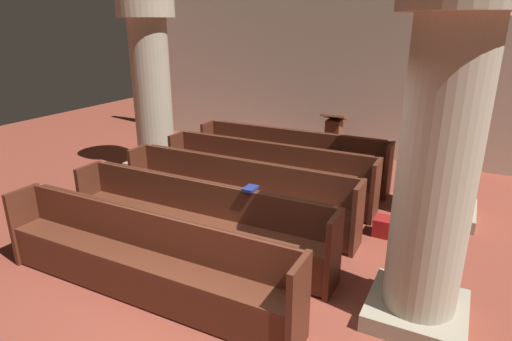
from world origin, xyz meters
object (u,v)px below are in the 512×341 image
pew_row_3 (196,217)px  pew_row_2 (236,191)px  pew_row_1 (266,170)px  pillar_far_side (152,86)px  pillar_aisle_side (457,108)px  lectern (333,145)px  kneeler_box_red (386,227)px  hymn_book (250,189)px  pew_row_0 (290,154)px  pillar_aisle_rear (439,160)px  pew_row_4 (141,255)px

pew_row_3 → pew_row_2: bearing=90.0°
pew_row_1 → pillar_far_side: bearing=171.6°
pillar_aisle_side → lectern: bearing=145.5°
pillar_aisle_side → kneeler_box_red: (-0.60, -1.01, -1.50)m
pew_row_2 → lectern: (0.46, 3.05, -0.03)m
pew_row_2 → hymn_book: 1.12m
pew_row_0 → pillar_aisle_rear: size_ratio=1.14×
pew_row_2 → pew_row_4: size_ratio=1.00×
hymn_book → pillar_aisle_rear: bearing=-7.5°
lectern → hymn_book: size_ratio=5.56×
pew_row_0 → pew_row_1: same height
pew_row_1 → pew_row_4: same height
pew_row_1 → pillar_aisle_side: size_ratio=1.14×
hymn_book → pew_row_2: bearing=129.2°
pew_row_3 → kneeler_box_red: size_ratio=10.86×
pillar_aisle_rear → lectern: 4.79m
pillar_aisle_side → lectern: size_ratio=2.88×
pew_row_4 → kneeler_box_red: bearing=51.6°
pew_row_1 → hymn_book: 1.95m
pillar_aisle_rear → lectern: size_ratio=2.88×
pew_row_0 → pillar_aisle_side: size_ratio=1.14×
pew_row_3 → pew_row_4: size_ratio=1.00×
pew_row_0 → pillar_far_side: (-2.56, -0.61, 1.14)m
pew_row_3 → pillar_aisle_side: size_ratio=1.14×
pew_row_0 → hymn_book: bearing=-76.8°
pillar_aisle_rear → pew_row_0: bearing=130.7°
lectern → hymn_book: (0.19, -3.85, 0.47)m
hymn_book → pillar_aisle_side: bearing=50.4°
pew_row_1 → pew_row_4: 2.97m
pillar_far_side → lectern: pillar_far_side is taller
pew_row_4 → kneeler_box_red: pew_row_4 is taller
pew_row_1 → pillar_aisle_rear: bearing=-38.1°
pillar_aisle_side → lectern: (-2.15, 1.48, -1.18)m
lectern → pew_row_0: bearing=-113.3°
pillar_aisle_side → kneeler_box_red: bearing=-120.8°
pillar_aisle_rear → kneeler_box_red: pillar_aisle_rear is taller
pew_row_0 → pew_row_4: (0.00, -3.96, 0.00)m
pillar_aisle_rear → kneeler_box_red: bearing=110.4°
pillar_aisle_side → pillar_far_side: bearing=-177.8°
pew_row_1 → kneeler_box_red: (2.01, -0.43, -0.36)m
pew_row_0 → lectern: lectern is taller
pew_row_4 → pillar_aisle_rear: bearing=19.4°
pew_row_2 → pew_row_3: 0.99m
pew_row_0 → kneeler_box_red: pew_row_0 is taller
pew_row_4 → pillar_far_side: size_ratio=1.14×
pillar_far_side → lectern: bearing=29.1°
pew_row_4 → kneeler_box_red: (2.01, 2.54, -0.36)m
pew_row_2 → lectern: size_ratio=3.27×
pew_row_2 → kneeler_box_red: pew_row_2 is taller
pew_row_0 → pew_row_1: (0.00, -0.99, 0.00)m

